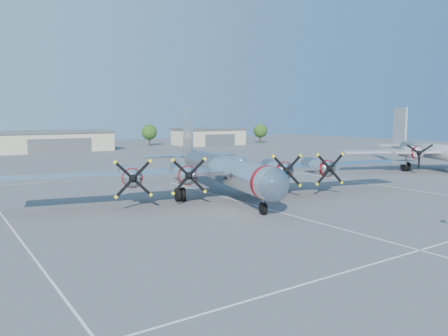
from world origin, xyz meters
TOP-DOWN VIEW (x-y plane):
  - ground at (0.00, 0.00)m, footprint 260.00×260.00m
  - parking_lines at (0.00, -1.75)m, footprint 60.00×50.08m
  - hangar_center at (0.00, 81.96)m, footprint 28.60×14.60m
  - hangar_east at (48.00, 81.96)m, footprint 20.60×14.60m
  - tree_east at (30.00, 88.00)m, footprint 4.80×4.80m
  - tree_far_east at (68.00, 80.00)m, footprint 4.80×4.80m
  - main_bomber_b29 at (0.52, 3.03)m, footprint 52.50×41.49m
  - twin_engine_east at (43.55, 3.37)m, footprint 41.11×36.48m

SIDE VIEW (x-z plane):
  - ground at x=0.00m, z-range 0.00..0.00m
  - main_bomber_b29 at x=0.52m, z-range -5.14..5.14m
  - twin_engine_east at x=43.55m, z-range -5.38..5.38m
  - parking_lines at x=0.00m, z-range 0.00..0.01m
  - hangar_center at x=0.00m, z-range 0.01..5.41m
  - hangar_east at x=48.00m, z-range 0.01..5.41m
  - tree_east at x=30.00m, z-range 0.90..7.54m
  - tree_far_east at x=68.00m, z-range 0.90..7.54m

